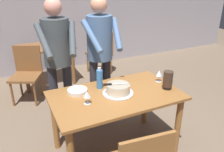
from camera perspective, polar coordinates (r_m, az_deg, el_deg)
name	(u,v)px	position (r m, az deg, el deg)	size (l,w,h in m)	color
ground_plane	(115,149)	(2.92, 0.86, -17.68)	(14.00, 14.00, 0.00)	#7A6651
back_wall	(52,7)	(5.09, -14.85, 16.28)	(10.00, 0.12, 2.70)	#ADA8B2
main_dining_table	(116,104)	(2.55, 0.95, -7.03)	(1.40, 0.82, 0.75)	#9E6633
cake_on_platter	(118,89)	(2.48, 1.50, -3.33)	(0.34, 0.34, 0.11)	silver
cake_knife	(111,84)	(2.45, -0.15, -2.09)	(0.26, 0.10, 0.02)	silver
plate_stack	(77,91)	(2.55, -8.63, -3.69)	(0.22, 0.22, 0.04)	white
wine_glass_near	(159,74)	(2.81, 11.66, 0.58)	(0.08, 0.08, 0.14)	silver
wine_glass_far	(87,95)	(2.28, -6.28, -4.62)	(0.08, 0.08, 0.14)	silver
water_bottle	(100,79)	(2.59, -3.12, -0.68)	(0.07, 0.07, 0.25)	#387AC6
hurricane_lamp	(168,80)	(2.65, 13.73, -0.97)	(0.11, 0.11, 0.21)	black
person_cutting_cake	(100,49)	(2.92, -3.01, 6.62)	(0.47, 0.56, 1.72)	#2D2D38
person_standing_beside	(58,54)	(2.80, -13.39, 5.25)	(0.47, 0.56, 1.72)	#2D2D38
background_table	(46,54)	(4.52, -16.05, 5.23)	(1.00, 0.70, 0.74)	brown
background_chair_1	(27,72)	(4.01, -20.52, 1.03)	(0.59, 0.59, 0.90)	brown
background_chair_2	(102,51)	(4.87, -2.51, 6.36)	(0.49, 0.49, 0.90)	brown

